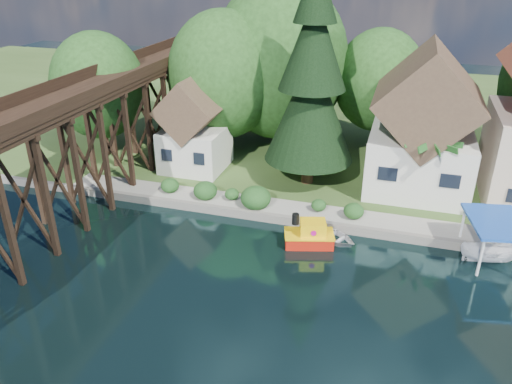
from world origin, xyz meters
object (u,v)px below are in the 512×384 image
house_left (423,130)px  boat_white_a (332,235)px  trestle_bridge (71,145)px  boat_canopy (492,245)px  palm_tree (432,145)px  shed (194,130)px  conifer (312,81)px  tugboat (310,235)px

house_left → boat_white_a: bearing=-118.8°
trestle_bridge → house_left: house_left is taller
boat_canopy → palm_tree: bearing=126.0°
house_left → shed: size_ratio=1.40×
boat_white_a → shed: bearing=85.1°
house_left → palm_tree: bearing=-80.4°
boat_canopy → conifer: bearing=150.4°
boat_white_a → boat_canopy: boat_canopy is taller
boat_white_a → boat_canopy: size_ratio=0.69×
trestle_bridge → conifer: conifer is taller
conifer → boat_white_a: size_ratio=4.93×
trestle_bridge → shed: (5.00, 9.33, -1.52)m
house_left → conifer: 9.16m
conifer → trestle_bridge: bearing=-148.1°
trestle_bridge → tugboat: bearing=2.2°
trestle_bridge → boat_canopy: 27.93m
shed → house_left: bearing=4.8°
trestle_bridge → conifer: size_ratio=2.61×
trestle_bridge → house_left: size_ratio=4.01×
conifer → palm_tree: bearing=-11.7°
trestle_bridge → house_left: 25.42m
boat_canopy → shed: bearing=161.7°
shed → boat_canopy: (22.56, -7.48, -2.59)m
house_left → shed: (-18.00, -1.50, -1.31)m
palm_tree → conifer: bearing=168.3°
house_left → tugboat: (-6.36, -10.19, -4.45)m
tugboat → boat_canopy: size_ratio=0.71×
house_left → palm_tree: 3.58m
shed → boat_white_a: (12.96, -7.66, -3.47)m
boat_white_a → trestle_bridge: bearing=121.0°
house_left → palm_tree: house_left is taller
house_left → shed: bearing=-175.2°
tugboat → house_left: bearing=58.0°
palm_tree → boat_canopy: 7.85m
shed → tugboat: 14.86m
conifer → tugboat: 11.82m
tugboat → conifer: bearing=102.8°
trestle_bridge → tugboat: 17.29m
boat_canopy → trestle_bridge: bearing=-176.2°
trestle_bridge → palm_tree: (23.60, 7.30, -0.08)m
tugboat → boat_white_a: bearing=37.9°
house_left → shed: 18.11m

